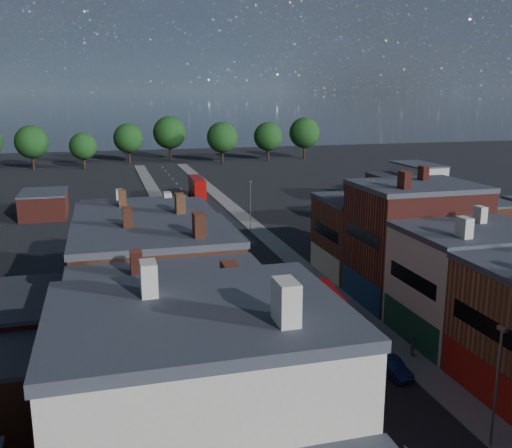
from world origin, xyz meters
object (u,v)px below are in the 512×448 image
car_2 (244,285)px  ped_3 (413,346)px  car_1 (392,366)px  bus_0 (294,329)px  ped_1 (310,436)px  bus_1 (329,315)px  bus_2 (197,188)px  car_3 (228,229)px

car_2 → ped_3: size_ratio=2.81×
car_1 → car_2: car_1 is taller
bus_0 → ped_1: (-2.84, -11.54, -2.01)m
car_1 → ped_1: bearing=-148.0°
bus_1 → car_1: bus_1 is taller
car_1 → ped_1: 12.23m
ped_3 → ped_1: bearing=149.3°
bus_2 → ped_1: (-7.41, -87.16, -1.52)m
bus_2 → car_3: size_ratio=2.46×
car_1 → car_2: size_ratio=0.88×
bus_2 → car_3: (-0.14, -30.74, -1.82)m
bus_2 → bus_0: bearing=-91.5°
car_2 → ped_1: (-3.13, -29.47, 0.27)m
ped_1 → bus_1: bearing=-109.0°
bus_0 → ped_3: bearing=-2.5°
car_2 → bus_1: bearing=-76.2°
car_3 → ped_1: size_ratio=2.65×
bus_0 → ped_3: bus_0 is taller
bus_1 → car_3: bearing=96.3°
car_1 → ped_3: ped_3 is taller
car_2 → car_1: bearing=-76.1°
car_3 → ped_1: ped_1 is taller
bus_1 → bus_0: bearing=-136.7°
car_1 → bus_1: bearing=101.3°
ped_1 → car_1: bearing=-135.2°
bus_1 → car_3: size_ratio=2.30×
bus_0 → ped_3: (10.05, -1.82, -1.98)m
bus_0 → bus_2: (4.57, 75.61, -0.49)m
ped_1 → car_2: bearing=-88.7°
car_2 → car_3: size_ratio=1.10×
bus_0 → ped_3: size_ratio=7.64×
ped_1 → bus_0: bearing=-96.5°
car_2 → ped_3: ped_3 is taller
bus_2 → car_1: bearing=-86.4°
car_2 → ped_1: bearing=-98.7°
bus_1 → ped_3: (5.49, -5.28, -1.30)m
car_3 → ped_3: size_ratio=2.55×
bus_0 → bus_2: bus_0 is taller
ped_1 → ped_3: 16.15m
bus_0 → bus_2: bearing=94.3°
car_1 → ped_1: size_ratio=2.56×
bus_1 → ped_1: (-7.41, -15.01, -1.33)m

